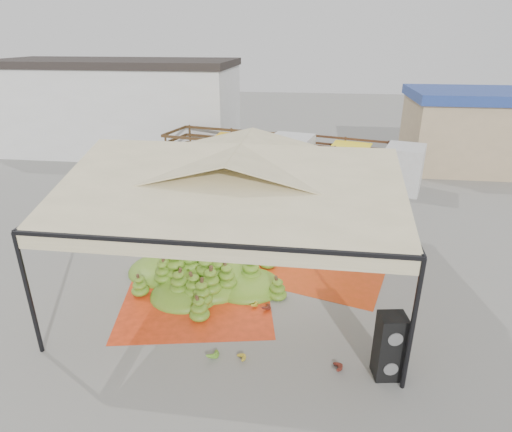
# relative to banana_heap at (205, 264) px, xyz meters

# --- Properties ---
(ground) EXTENTS (90.00, 90.00, 0.00)m
(ground) POSITION_rel_banana_heap_xyz_m (1.02, 0.47, -0.53)
(ground) COLOR slate
(ground) RESTS_ON ground
(canopy_tent) EXTENTS (8.10, 8.10, 4.00)m
(canopy_tent) POSITION_rel_banana_heap_xyz_m (1.02, 0.47, 2.77)
(canopy_tent) COLOR black
(canopy_tent) RESTS_ON ground
(building_white) EXTENTS (14.30, 6.30, 5.40)m
(building_white) POSITION_rel_banana_heap_xyz_m (-8.98, 14.47, 2.18)
(building_white) COLOR silver
(building_white) RESTS_ON ground
(building_tan) EXTENTS (6.30, 5.30, 4.10)m
(building_tan) POSITION_rel_banana_heap_xyz_m (11.02, 13.47, 1.54)
(building_tan) COLOR tan
(building_tan) RESTS_ON ground
(tarp_left) EXTENTS (4.63, 4.48, 0.01)m
(tarp_left) POSITION_rel_banana_heap_xyz_m (-0.01, -0.95, -0.53)
(tarp_left) COLOR #ED3D16
(tarp_left) RESTS_ON ground
(tarp_right) EXTENTS (4.77, 4.90, 0.01)m
(tarp_right) POSITION_rel_banana_heap_xyz_m (3.45, 1.49, -0.53)
(tarp_right) COLOR red
(tarp_right) RESTS_ON ground
(banana_heap) EXTENTS (5.94, 5.35, 1.06)m
(banana_heap) POSITION_rel_banana_heap_xyz_m (0.00, 0.00, 0.00)
(banana_heap) COLOR #387117
(banana_heap) RESTS_ON ground
(hand_yellow_a) EXTENTS (0.45, 0.38, 0.19)m
(hand_yellow_a) POSITION_rel_banana_heap_xyz_m (1.53, -1.11, -0.44)
(hand_yellow_a) COLOR gold
(hand_yellow_a) RESTS_ON ground
(hand_yellow_b) EXTENTS (0.53, 0.50, 0.19)m
(hand_yellow_b) POSITION_rel_banana_heap_xyz_m (1.55, -3.23, -0.44)
(hand_yellow_b) COLOR gold
(hand_yellow_b) RESTS_ON ground
(hand_red_a) EXTENTS (0.55, 0.49, 0.21)m
(hand_red_a) POSITION_rel_banana_heap_xyz_m (1.86, -1.18, -0.43)
(hand_red_a) COLOR #542113
(hand_red_a) RESTS_ON ground
(hand_red_b) EXTENTS (0.51, 0.44, 0.21)m
(hand_red_b) POSITION_rel_banana_heap_xyz_m (3.65, -3.22, -0.43)
(hand_red_b) COLOR maroon
(hand_red_b) RESTS_ON ground
(hand_green) EXTENTS (0.60, 0.56, 0.22)m
(hand_green) POSITION_rel_banana_heap_xyz_m (0.89, -3.15, -0.42)
(hand_green) COLOR #3C7919
(hand_green) RESTS_ON ground
(hanging_bunches) EXTENTS (3.24, 0.24, 0.20)m
(hanging_bunches) POSITION_rel_banana_heap_xyz_m (0.11, -0.05, 2.09)
(hanging_bunches) COLOR #357418
(hanging_bunches) RESTS_ON ground
(speaker_stack) EXTENTS (0.62, 0.56, 1.51)m
(speaker_stack) POSITION_rel_banana_heap_xyz_m (4.72, -3.23, 0.22)
(speaker_stack) COLOR black
(speaker_stack) RESTS_ON ground
(banana_leaves) EXTENTS (0.96, 1.36, 3.70)m
(banana_leaves) POSITION_rel_banana_heap_xyz_m (-0.23, 1.09, -0.53)
(banana_leaves) COLOR #33741E
(banana_leaves) RESTS_ON ground
(vendor) EXTENTS (0.57, 0.38, 1.53)m
(vendor) POSITION_rel_banana_heap_xyz_m (1.91, 4.28, 0.23)
(vendor) COLOR gray
(vendor) RESTS_ON ground
(truck_left) EXTENTS (7.34, 3.85, 2.40)m
(truck_left) POSITION_rel_banana_heap_xyz_m (-0.36, 9.25, 0.95)
(truck_left) COLOR #4D3019
(truck_left) RESTS_ON ground
(truck_right) EXTENTS (6.41, 3.68, 2.08)m
(truck_right) POSITION_rel_banana_heap_xyz_m (5.18, 9.57, 0.75)
(truck_right) COLOR #4E291A
(truck_right) RESTS_ON ground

